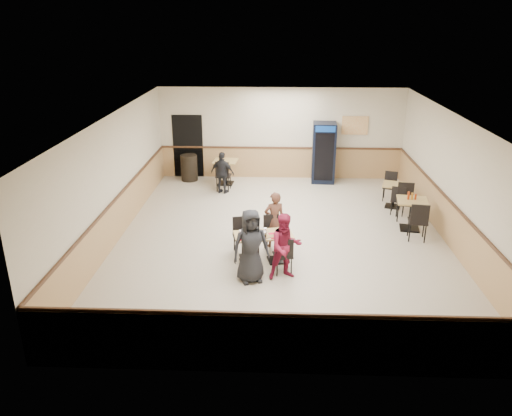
{
  "coord_description": "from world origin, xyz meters",
  "views": [
    {
      "loc": [
        -0.17,
        -11.22,
        5.1
      ],
      "look_at": [
        -0.6,
        -0.5,
        0.97
      ],
      "focal_mm": 35.0,
      "sensor_mm": 36.0,
      "label": 1
    }
  ],
  "objects_px": {
    "side_table_near": "(411,210)",
    "diner_woman_right": "(286,247)",
    "diner_woman_left": "(251,246)",
    "trash_bin": "(189,168)",
    "diner_man_opposite": "(274,220)",
    "pepsi_cooler": "(324,153)",
    "side_table_far": "(394,192)",
    "main_table": "(263,244)",
    "back_table": "(225,168)",
    "lone_diner": "(223,173)"
  },
  "relations": [
    {
      "from": "side_table_near",
      "to": "pepsi_cooler",
      "type": "bearing_deg",
      "value": 115.93
    },
    {
      "from": "lone_diner",
      "to": "back_table",
      "type": "relative_size",
      "value": 1.62
    },
    {
      "from": "diner_woman_left",
      "to": "pepsi_cooler",
      "type": "relative_size",
      "value": 0.8
    },
    {
      "from": "back_table",
      "to": "pepsi_cooler",
      "type": "bearing_deg",
      "value": 7.06
    },
    {
      "from": "diner_woman_right",
      "to": "pepsi_cooler",
      "type": "xyz_separation_m",
      "value": [
        1.33,
        6.57,
        0.27
      ]
    },
    {
      "from": "side_table_far",
      "to": "back_table",
      "type": "bearing_deg",
      "value": 159.04
    },
    {
      "from": "lone_diner",
      "to": "diner_woman_left",
      "type": "bearing_deg",
      "value": 121.03
    },
    {
      "from": "main_table",
      "to": "diner_woman_right",
      "type": "relative_size",
      "value": 0.96
    },
    {
      "from": "diner_man_opposite",
      "to": "diner_woman_right",
      "type": "bearing_deg",
      "value": 83.0
    },
    {
      "from": "diner_woman_left",
      "to": "diner_man_opposite",
      "type": "xyz_separation_m",
      "value": [
        0.47,
        1.67,
        -0.1
      ]
    },
    {
      "from": "diner_woman_right",
      "to": "back_table",
      "type": "bearing_deg",
      "value": 90.65
    },
    {
      "from": "diner_woman_right",
      "to": "trash_bin",
      "type": "height_order",
      "value": "diner_woman_right"
    },
    {
      "from": "diner_man_opposite",
      "to": "trash_bin",
      "type": "height_order",
      "value": "diner_man_opposite"
    },
    {
      "from": "diner_woman_left",
      "to": "side_table_far",
      "type": "relative_size",
      "value": 1.95
    },
    {
      "from": "lone_diner",
      "to": "side_table_near",
      "type": "xyz_separation_m",
      "value": [
        5.07,
        -2.62,
        -0.12
      ]
    },
    {
      "from": "side_table_far",
      "to": "back_table",
      "type": "distance_m",
      "value": 5.34
    },
    {
      "from": "diner_man_opposite",
      "to": "trash_bin",
      "type": "distance_m",
      "value": 5.77
    },
    {
      "from": "diner_woman_left",
      "to": "diner_man_opposite",
      "type": "relative_size",
      "value": 1.15
    },
    {
      "from": "side_table_near",
      "to": "back_table",
      "type": "bearing_deg",
      "value": 145.31
    },
    {
      "from": "diner_woman_right",
      "to": "diner_woman_left",
      "type": "bearing_deg",
      "value": 176.28
    },
    {
      "from": "main_table",
      "to": "side_table_near",
      "type": "height_order",
      "value": "side_table_near"
    },
    {
      "from": "lone_diner",
      "to": "pepsi_cooler",
      "type": "relative_size",
      "value": 0.66
    },
    {
      "from": "diner_man_opposite",
      "to": "side_table_near",
      "type": "distance_m",
      "value": 3.66
    },
    {
      "from": "lone_diner",
      "to": "back_table",
      "type": "distance_m",
      "value": 0.9
    },
    {
      "from": "diner_woman_left",
      "to": "pepsi_cooler",
      "type": "xyz_separation_m",
      "value": [
        2.04,
        6.73,
        0.2
      ]
    },
    {
      "from": "diner_woman_left",
      "to": "trash_bin",
      "type": "distance_m",
      "value": 7.1
    },
    {
      "from": "side_table_far",
      "to": "back_table",
      "type": "relative_size",
      "value": 1.0
    },
    {
      "from": "main_table",
      "to": "trash_bin",
      "type": "xyz_separation_m",
      "value": [
        -2.61,
        5.85,
        -0.02
      ]
    },
    {
      "from": "side_table_far",
      "to": "pepsi_cooler",
      "type": "distance_m",
      "value": 2.98
    },
    {
      "from": "diner_woman_right",
      "to": "pepsi_cooler",
      "type": "bearing_deg",
      "value": 62.61
    },
    {
      "from": "diner_woman_right",
      "to": "side_table_near",
      "type": "bearing_deg",
      "value": 23.65
    },
    {
      "from": "lone_diner",
      "to": "trash_bin",
      "type": "distance_m",
      "value": 1.77
    },
    {
      "from": "main_table",
      "to": "diner_man_opposite",
      "type": "distance_m",
      "value": 0.89
    },
    {
      "from": "side_table_near",
      "to": "pepsi_cooler",
      "type": "height_order",
      "value": "pepsi_cooler"
    },
    {
      "from": "back_table",
      "to": "trash_bin",
      "type": "bearing_deg",
      "value": 164.27
    },
    {
      "from": "main_table",
      "to": "side_table_far",
      "type": "xyz_separation_m",
      "value": [
        3.61,
        3.59,
        0.01
      ]
    },
    {
      "from": "main_table",
      "to": "pepsi_cooler",
      "type": "bearing_deg",
      "value": 60.78
    },
    {
      "from": "main_table",
      "to": "back_table",
      "type": "relative_size",
      "value": 1.71
    },
    {
      "from": "side_table_near",
      "to": "diner_woman_right",
      "type": "bearing_deg",
      "value": -140.43
    },
    {
      "from": "diner_woman_right",
      "to": "diner_man_opposite",
      "type": "relative_size",
      "value": 1.05
    },
    {
      "from": "diner_woman_right",
      "to": "back_table",
      "type": "distance_m",
      "value": 6.45
    },
    {
      "from": "main_table",
      "to": "diner_man_opposite",
      "type": "height_order",
      "value": "diner_man_opposite"
    },
    {
      "from": "back_table",
      "to": "trash_bin",
      "type": "height_order",
      "value": "trash_bin"
    },
    {
      "from": "back_table",
      "to": "side_table_near",
      "type": "bearing_deg",
      "value": -34.69
    },
    {
      "from": "diner_woman_right",
      "to": "back_table",
      "type": "height_order",
      "value": "diner_woman_right"
    },
    {
      "from": "side_table_near",
      "to": "pepsi_cooler",
      "type": "distance_m",
      "value": 4.36
    },
    {
      "from": "main_table",
      "to": "diner_man_opposite",
      "type": "xyz_separation_m",
      "value": [
        0.23,
        0.83,
        0.23
      ]
    },
    {
      "from": "main_table",
      "to": "diner_woman_left",
      "type": "height_order",
      "value": "diner_woman_left"
    },
    {
      "from": "diner_woman_left",
      "to": "side_table_far",
      "type": "distance_m",
      "value": 5.87
    },
    {
      "from": "main_table",
      "to": "back_table",
      "type": "height_order",
      "value": "back_table"
    }
  ]
}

